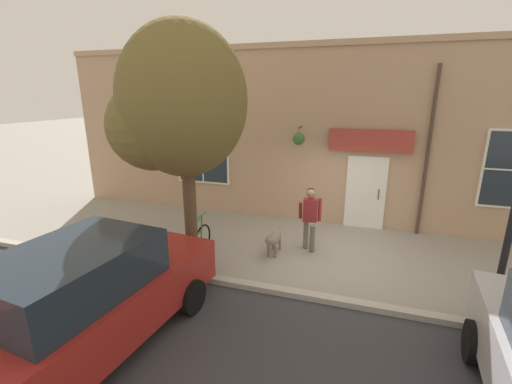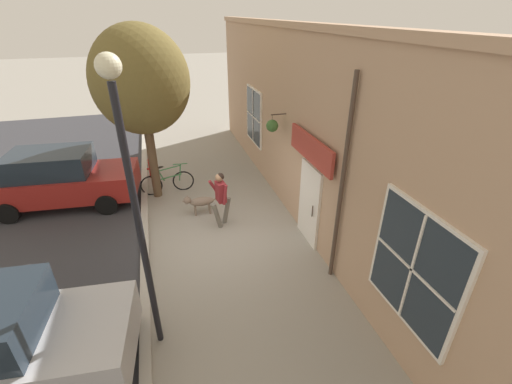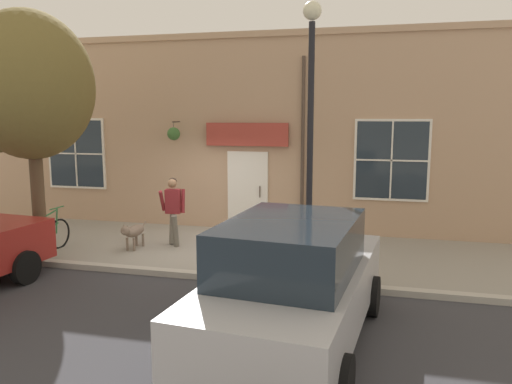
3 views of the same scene
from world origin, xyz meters
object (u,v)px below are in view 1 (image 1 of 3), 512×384
object	(u,v)px
street_tree_by_curb	(178,106)
parked_car_nearest_curb	(87,299)
pedestrian_walking	(310,214)
dog_on_leash	(274,239)
leaning_bicycle	(195,245)
fire_hydrant	(133,245)

from	to	relation	value
street_tree_by_curb	parked_car_nearest_curb	distance (m)	3.79
pedestrian_walking	parked_car_nearest_curb	xyz separation A→B (m)	(4.47, -2.55, -0.08)
dog_on_leash	leaning_bicycle	size ratio (longest dim) A/B	0.64
pedestrian_walking	dog_on_leash	size ratio (longest dim) A/B	1.44
fire_hydrant	street_tree_by_curb	bearing A→B (deg)	92.38
pedestrian_walking	street_tree_by_curb	xyz separation A→B (m)	(1.77, -2.43, 2.58)
pedestrian_walking	fire_hydrant	size ratio (longest dim) A/B	2.10
pedestrian_walking	parked_car_nearest_curb	distance (m)	5.15
street_tree_by_curb	parked_car_nearest_curb	world-z (taller)	street_tree_by_curb
dog_on_leash	fire_hydrant	bearing A→B (deg)	-66.60
street_tree_by_curb	leaning_bicycle	world-z (taller)	street_tree_by_curb
dog_on_leash	leaning_bicycle	distance (m)	1.88
dog_on_leash	street_tree_by_curb	distance (m)	3.75
leaning_bicycle	parked_car_nearest_curb	xyz separation A→B (m)	(3.13, -0.10, 0.50)
fire_hydrant	pedestrian_walking	bearing A→B (deg)	115.61
parked_car_nearest_curb	dog_on_leash	bearing A→B (deg)	155.79
leaning_bicycle	parked_car_nearest_curb	distance (m)	3.17
pedestrian_walking	street_tree_by_curb	world-z (taller)	street_tree_by_curb
street_tree_by_curb	parked_car_nearest_curb	bearing A→B (deg)	-2.58
dog_on_leash	pedestrian_walking	bearing A→B (deg)	123.54
pedestrian_walking	fire_hydrant	distance (m)	4.26
street_tree_by_curb	leaning_bicycle	size ratio (longest dim) A/B	2.97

